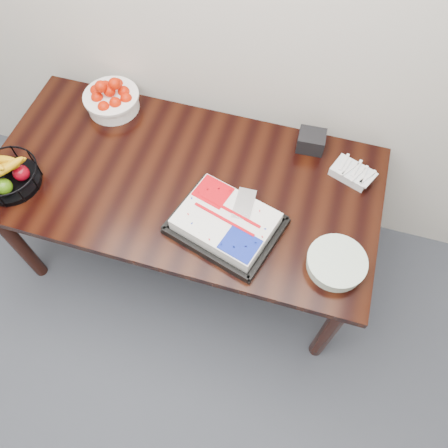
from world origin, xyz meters
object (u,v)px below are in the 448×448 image
(fruit_basket, at_px, (8,175))
(napkin_box, at_px, (311,141))
(tangerine_bowl, at_px, (111,96))
(cake_tray, at_px, (226,223))
(table, at_px, (184,190))
(plate_stack, at_px, (336,263))

(fruit_basket, xyz_separation_m, napkin_box, (1.26, 0.59, -0.02))
(tangerine_bowl, bearing_deg, cake_tray, -34.69)
(table, xyz_separation_m, plate_stack, (0.74, -0.24, 0.12))
(cake_tray, distance_m, napkin_box, 0.60)
(table, height_order, plate_stack, plate_stack)
(tangerine_bowl, relative_size, napkin_box, 2.21)
(tangerine_bowl, distance_m, napkin_box, 1.01)
(cake_tray, bearing_deg, fruit_basket, -177.20)
(cake_tray, height_order, napkin_box, cake_tray)
(table, height_order, fruit_basket, fruit_basket)
(table, bearing_deg, tangerine_bowl, 145.93)
(fruit_basket, bearing_deg, table, 17.99)
(fruit_basket, relative_size, plate_stack, 1.15)
(tangerine_bowl, relative_size, plate_stack, 1.14)
(fruit_basket, xyz_separation_m, plate_stack, (1.47, -0.00, -0.03))
(plate_stack, xyz_separation_m, napkin_box, (-0.22, 0.59, 0.02))
(cake_tray, xyz_separation_m, napkin_box, (0.26, 0.54, 0.00))
(fruit_basket, distance_m, napkin_box, 1.39)
(cake_tray, bearing_deg, table, 144.19)
(cake_tray, bearing_deg, napkin_box, 64.23)
(table, height_order, tangerine_bowl, tangerine_bowl)
(table, xyz_separation_m, tangerine_bowl, (-0.48, 0.33, 0.16))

